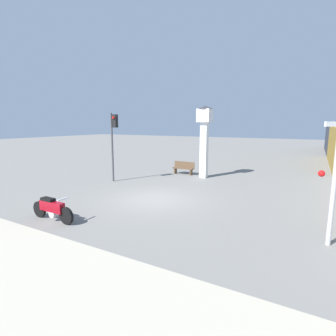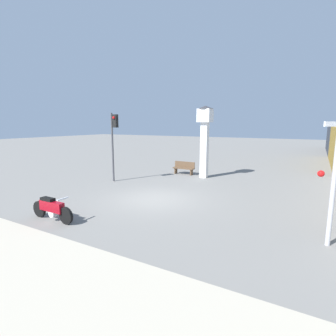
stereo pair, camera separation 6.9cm
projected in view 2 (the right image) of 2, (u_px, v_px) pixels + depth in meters
The scene contains 6 objects.
ground_plane at pixel (154, 199), 12.89m from camera, with size 120.00×120.00×0.00m, color slate.
motorcycle at pixel (52, 209), 10.01m from camera, with size 2.21×0.48×0.98m.
clock_tower at pixel (205, 131), 17.62m from camera, with size 1.05×1.05×4.86m.
traffic_light at pixel (114, 135), 16.41m from camera, with size 0.50×0.35×4.34m.
railroad_crossing_signal at pixel (335, 175), 7.65m from camera, with size 0.90×0.82×4.01m.
bench at pixel (184, 168), 19.26m from camera, with size 1.60×0.44×0.92m.
Camera 2 is at (6.74, -10.49, 3.67)m, focal length 28.00 mm.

